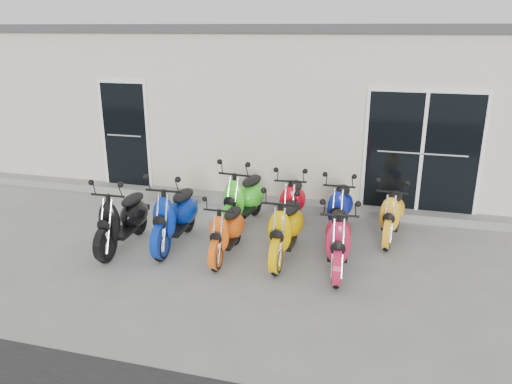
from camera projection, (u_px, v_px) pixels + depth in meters
ground at (246, 249)px, 7.81m from camera, size 80.00×80.00×0.00m
building at (306, 101)px, 12.07m from camera, size 14.00×6.00×3.20m
roof_cap at (308, 28)px, 11.54m from camera, size 14.20×6.20×0.16m
front_step at (275, 203)px, 9.64m from camera, size 14.00×0.40×0.15m
door_left at (126, 132)px, 10.20m from camera, size 1.07×0.08×2.22m
door_right at (422, 150)px, 8.75m from camera, size 2.02×0.08×2.22m
scooter_front_black at (122, 211)px, 7.70m from camera, size 0.65×1.67×1.22m
scooter_front_blue at (175, 207)px, 7.77m from camera, size 0.70×1.75×1.28m
scooter_front_orange_a at (227, 224)px, 7.40m from camera, size 0.53×1.44×1.06m
scooter_front_orange_b at (286, 220)px, 7.33m from camera, size 0.62×1.66×1.22m
scooter_front_red at (339, 231)px, 7.00m from camera, size 0.74×1.65×1.19m
scooter_back_green at (244, 191)px, 8.54m from camera, size 0.81×1.79×1.28m
scooter_back_red at (292, 196)px, 8.39m from camera, size 0.73×1.68×1.21m
scooter_back_blue at (340, 201)px, 8.22m from camera, size 0.59×1.59×1.17m
scooter_back_yellow at (393, 206)px, 8.05m from camera, size 0.69×1.56×1.12m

